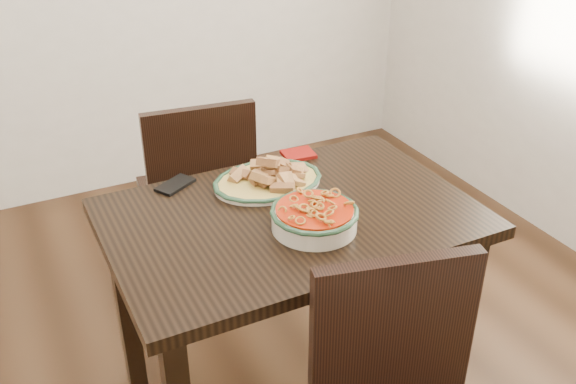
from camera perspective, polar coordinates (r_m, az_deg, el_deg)
name	(u,v)px	position (r m, az deg, el deg)	size (l,w,h in m)	color
dining_table	(291,243)	(1.99, 0.26, -4.55)	(1.10, 0.73, 0.75)	black
chair_far	(198,189)	(2.60, -7.97, 0.24)	(0.46, 0.46, 0.89)	black
fish_plate	(268,172)	(2.06, -1.83, 1.78)	(0.36, 0.28, 0.11)	beige
noodle_bowl	(314,215)	(1.83, 2.36, -2.06)	(0.26, 0.26, 0.08)	beige
smartphone	(175,185)	(2.10, -9.99, 0.64)	(0.13, 0.07, 0.01)	black
napkin	(298,154)	(2.27, 0.92, 3.39)	(0.11, 0.09, 0.01)	maroon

